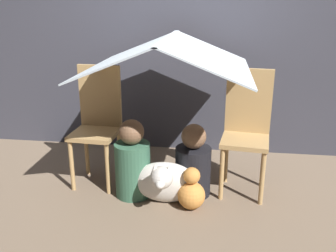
% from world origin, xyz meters
% --- Properties ---
extents(ground_plane, '(8.80, 8.80, 0.00)m').
position_xyz_m(ground_plane, '(0.00, 0.00, 0.00)').
color(ground_plane, '#7A6651').
extents(wall_back, '(7.00, 0.05, 2.50)m').
position_xyz_m(wall_back, '(0.00, 1.02, 1.25)').
color(wall_back, '#3D3D47').
rests_on(wall_back, ground_plane).
extents(chair_left, '(0.39, 0.39, 1.00)m').
position_xyz_m(chair_left, '(-0.61, 0.18, 0.54)').
color(chair_left, tan).
rests_on(chair_left, ground_plane).
extents(chair_right, '(0.41, 0.41, 1.00)m').
position_xyz_m(chair_right, '(0.62, 0.18, 0.54)').
color(chair_right, tan).
rests_on(chair_right, ground_plane).
extents(sheet_canopy, '(1.23, 1.23, 0.25)m').
position_xyz_m(sheet_canopy, '(0.00, 0.11, 1.12)').
color(sheet_canopy, silver).
extents(person_front, '(0.28, 0.28, 0.64)m').
position_xyz_m(person_front, '(-0.26, -0.05, 0.28)').
color(person_front, '#38664C').
rests_on(person_front, ground_plane).
extents(person_second, '(0.29, 0.29, 0.60)m').
position_xyz_m(person_second, '(0.21, 0.03, 0.26)').
color(person_second, black).
rests_on(person_second, ground_plane).
extents(dog, '(0.50, 0.40, 0.40)m').
position_xyz_m(dog, '(0.01, -0.15, 0.19)').
color(dog, silver).
rests_on(dog, ground_plane).
extents(floor_cushion, '(0.35, 0.28, 0.10)m').
position_xyz_m(floor_cushion, '(0.02, 0.11, 0.05)').
color(floor_cushion, '#4C7FB2').
rests_on(floor_cushion, ground_plane).
extents(plush_toy, '(0.21, 0.21, 0.33)m').
position_xyz_m(plush_toy, '(0.22, -0.19, 0.13)').
color(plush_toy, '#D88C3F').
rests_on(plush_toy, ground_plane).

